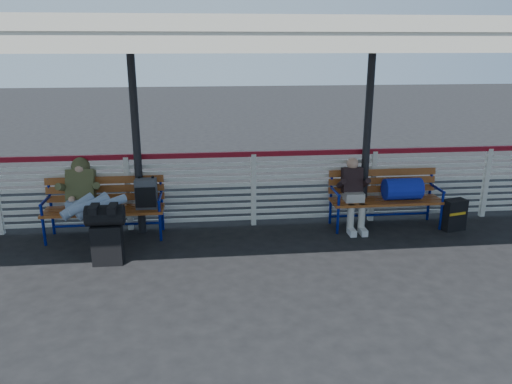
{
  "coord_description": "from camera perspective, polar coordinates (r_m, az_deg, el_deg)",
  "views": [
    {
      "loc": [
        -0.8,
        -5.85,
        2.89
      ],
      "look_at": [
        -0.06,
        1.0,
        0.83
      ],
      "focal_mm": 35.0,
      "sensor_mm": 36.0,
      "label": 1
    }
  ],
  "objects": [
    {
      "name": "ground",
      "position": [
        6.58,
        1.46,
        -9.47
      ],
      "size": [
        60.0,
        60.0,
        0.0
      ],
      "primitive_type": "plane",
      "color": "black",
      "rests_on": "ground"
    },
    {
      "name": "traveler_man",
      "position": [
        7.63,
        -18.61,
        -0.9
      ],
      "size": [
        0.93,
        1.58,
        0.77
      ],
      "color": "#9BABD1",
      "rests_on": "ground"
    },
    {
      "name": "luggage_stack",
      "position": [
        7.03,
        -16.73,
        -4.41
      ],
      "size": [
        0.5,
        0.28,
        0.83
      ],
      "rotation": [
        0.0,
        0.0,
        -0.0
      ],
      "color": "black",
      "rests_on": "ground"
    },
    {
      "name": "canopy",
      "position": [
        6.77,
        0.64,
        17.88
      ],
      "size": [
        12.6,
        3.6,
        3.16
      ],
      "color": "silver",
      "rests_on": "ground"
    },
    {
      "name": "fence",
      "position": [
        8.11,
        -0.28,
        0.64
      ],
      "size": [
        12.08,
        0.08,
        1.24
      ],
      "color": "silver",
      "rests_on": "ground"
    },
    {
      "name": "suitcase_side",
      "position": [
        8.62,
        21.68,
        -2.43
      ],
      "size": [
        0.4,
        0.3,
        0.51
      ],
      "rotation": [
        0.0,
        0.0,
        0.25
      ],
      "color": "black",
      "rests_on": "ground"
    },
    {
      "name": "bench_right",
      "position": [
        8.38,
        15.47,
        0.11
      ],
      "size": [
        1.8,
        0.56,
        0.92
      ],
      "color": "#91561C",
      "rests_on": "ground"
    },
    {
      "name": "companion_person",
      "position": [
        8.12,
        11.09,
        -0.12
      ],
      "size": [
        0.32,
        0.66,
        1.15
      ],
      "color": "#B7B1A6",
      "rests_on": "ground"
    },
    {
      "name": "bench_left",
      "position": [
        7.93,
        -15.55,
        -0.84
      ],
      "size": [
        1.8,
        0.56,
        0.93
      ],
      "color": "#91561C",
      "rests_on": "ground"
    }
  ]
}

